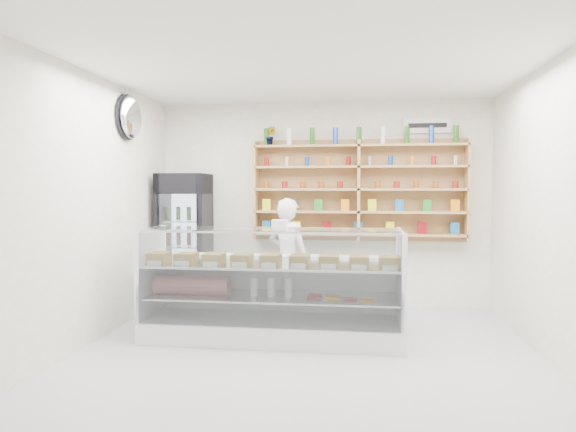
# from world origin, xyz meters

# --- Properties ---
(room) EXTENTS (5.00, 5.00, 5.00)m
(room) POSITION_xyz_m (0.00, 0.00, 1.40)
(room) COLOR #B1B2B7
(room) RESTS_ON ground
(display_counter) EXTENTS (2.73, 0.82, 1.19)m
(display_counter) POSITION_xyz_m (-0.41, 0.75, 0.33)
(display_counter) COLOR white
(display_counter) RESTS_ON floor
(shop_worker) EXTENTS (0.64, 0.54, 1.49)m
(shop_worker) POSITION_xyz_m (-0.37, 1.70, 0.75)
(shop_worker) COLOR silver
(shop_worker) RESTS_ON floor
(drinks_cooler) EXTENTS (0.68, 0.67, 1.81)m
(drinks_cooler) POSITION_xyz_m (-1.85, 2.13, 0.91)
(drinks_cooler) COLOR black
(drinks_cooler) RESTS_ON floor
(wall_shelving) EXTENTS (2.84, 0.28, 1.33)m
(wall_shelving) POSITION_xyz_m (0.50, 2.34, 1.59)
(wall_shelving) COLOR tan
(wall_shelving) RESTS_ON back_wall
(potted_plant) EXTENTS (0.16, 0.14, 0.26)m
(potted_plant) POSITION_xyz_m (-0.70, 2.34, 2.33)
(potted_plant) COLOR #1E6626
(potted_plant) RESTS_ON wall_shelving
(security_mirror) EXTENTS (0.15, 0.50, 0.50)m
(security_mirror) POSITION_xyz_m (-2.17, 1.20, 2.45)
(security_mirror) COLOR silver
(security_mirror) RESTS_ON left_wall
(wall_sign) EXTENTS (0.62, 0.03, 0.20)m
(wall_sign) POSITION_xyz_m (1.40, 2.47, 2.45)
(wall_sign) COLOR white
(wall_sign) RESTS_ON back_wall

